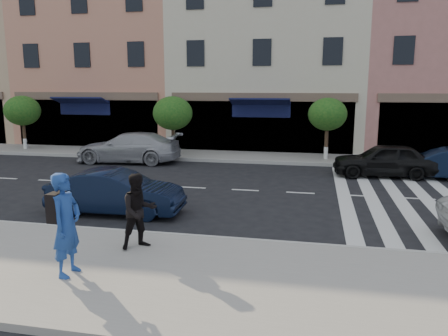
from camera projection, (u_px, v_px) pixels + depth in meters
ground at (223, 224)px, 12.16m from camera, size 120.00×120.00×0.00m
sidewalk_near at (183, 278)px, 8.54m from camera, size 60.00×4.50×0.15m
sidewalk_far at (266, 158)px, 22.72m from camera, size 60.00×3.00×0.15m
building_west_mid at (115, 37)px, 29.40m from camera, size 10.00×9.00×14.00m
building_centre at (271, 57)px, 27.57m from camera, size 11.00×9.00×11.00m
street_tree_wa at (22, 111)px, 24.92m from camera, size 2.00×2.00×3.05m
street_tree_wb at (173, 113)px, 23.11m from camera, size 2.10×2.10×3.06m
street_tree_c at (327, 115)px, 21.50m from camera, size 1.90×1.90×3.04m
photographer at (66, 224)px, 8.38m from camera, size 0.51×0.76×2.03m
walker at (139, 211)px, 9.82m from camera, size 1.06×1.04×1.72m
car_near_mid at (116, 192)px, 12.99m from camera, size 4.05×1.56×1.32m
car_far_left at (128, 147)px, 21.61m from camera, size 5.26×2.39×1.49m
car_far_mid at (384, 160)px, 18.26m from camera, size 4.23×1.86×1.42m
car_far_right at (443, 164)px, 17.82m from camera, size 3.95×1.73×1.26m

